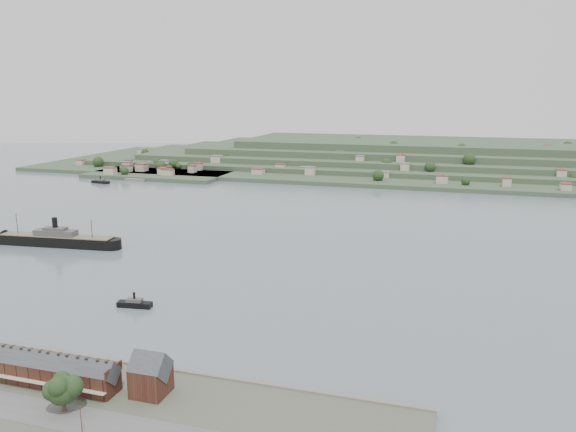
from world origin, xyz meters
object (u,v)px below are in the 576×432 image
(terrace_row, at_px, (37,368))
(tugboat, at_px, (135,303))
(gabled_building, at_px, (151,375))
(fig_tree, at_px, (62,389))
(steamship, at_px, (51,239))

(terrace_row, relative_size, tugboat, 3.62)
(gabled_building, height_order, fig_tree, gabled_building)
(terrace_row, xyz_separation_m, gabled_building, (37.50, 4.02, 1.34))
(gabled_building, bearing_deg, steamship, 137.27)
(gabled_building, distance_m, tugboat, 78.65)
(gabled_building, xyz_separation_m, fig_tree, (-18.58, -15.94, 0.99))
(terrace_row, bearing_deg, tugboat, 96.67)
(steamship, bearing_deg, gabled_building, -42.73)
(terrace_row, bearing_deg, fig_tree, -32.22)
(gabled_building, xyz_separation_m, tugboat, (-45.44, 63.86, -6.54))
(steamship, distance_m, tugboat, 125.15)
(tugboat, bearing_deg, gabled_building, -54.57)
(steamship, distance_m, fig_tree, 199.53)
(terrace_row, relative_size, fig_tree, 4.73)
(steamship, relative_size, fig_tree, 7.40)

